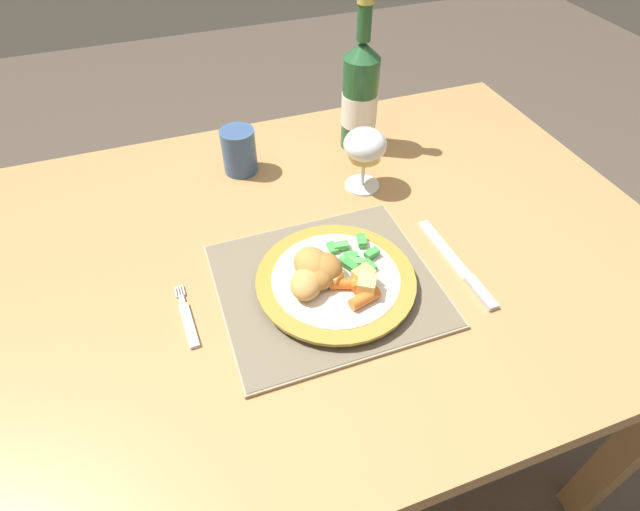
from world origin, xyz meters
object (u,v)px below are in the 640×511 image
dining_table (314,284)px  table_knife (462,270)px  wine_glass (365,148)px  bottle (360,97)px  dinner_plate (336,281)px  fork (188,320)px  drinking_cup (239,150)px

dining_table → table_knife: bearing=-33.4°
table_knife → wine_glass: (-0.06, 0.26, 0.08)m
wine_glass → bottle: bearing=71.1°
dinner_plate → bottle: size_ratio=0.83×
table_knife → fork: bearing=173.7°
dining_table → drinking_cup: drinking_cup is taller
fork → wine_glass: wine_glass is taller
table_knife → bottle: bottle is taller
dinner_plate → dining_table: bearing=89.9°
dinner_plate → drinking_cup: drinking_cup is taller
fork → wine_glass: 0.44m
drinking_cup → bottle: bearing=2.0°
dining_table → drinking_cup: 0.30m
dining_table → wine_glass: size_ratio=9.97×
dining_table → wine_glass: 0.27m
fork → drinking_cup: (0.16, 0.35, 0.04)m
fork → table_knife: table_knife is taller
dinner_plate → wine_glass: (0.14, 0.23, 0.07)m
drinking_cup → wine_glass: bearing=-32.1°
dinner_plate → drinking_cup: (-0.06, 0.36, 0.03)m
dining_table → drinking_cup: bearing=104.0°
dinner_plate → fork: 0.23m
wine_glass → drinking_cup: 0.25m
dining_table → wine_glass: bearing=41.7°
wine_glass → table_knife: bearing=-76.7°
dinner_plate → bottle: bottle is taller
dinner_plate → table_knife: 0.21m
bottle → wine_glass: bearing=-108.9°
dining_table → fork: 0.26m
dinner_plate → table_knife: dinner_plate is taller
table_knife → drinking_cup: bearing=124.4°
drinking_cup → fork: bearing=-115.2°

